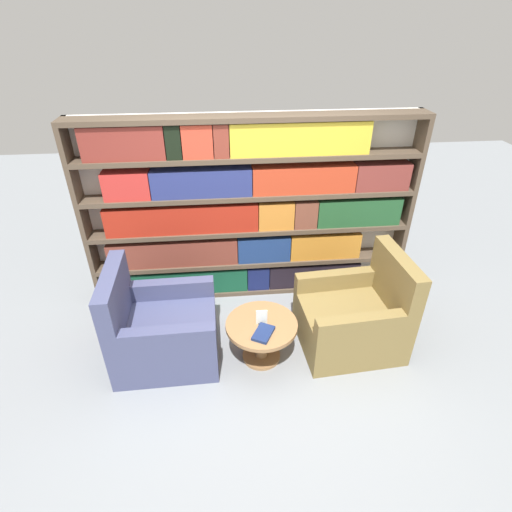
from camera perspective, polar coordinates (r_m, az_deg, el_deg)
ground_plane at (r=3.95m, az=1.01°, el=-15.77°), size 14.00×14.00×0.00m
bookshelf at (r=4.38m, az=-1.22°, el=6.31°), size 3.57×0.30×2.06m
armchair_left at (r=3.95m, az=-13.47°, el=-10.31°), size 0.96×0.83×0.99m
armchair_right at (r=4.10m, az=13.94°, el=-8.51°), size 1.00×0.88×0.99m
coffee_table at (r=3.84m, az=0.73°, el=-10.98°), size 0.67×0.67×0.43m
table_sign at (r=3.71m, az=0.75°, el=-8.86°), size 0.10×0.06×0.15m
stray_book at (r=3.64m, az=1.08°, el=-10.97°), size 0.24×0.27×0.03m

